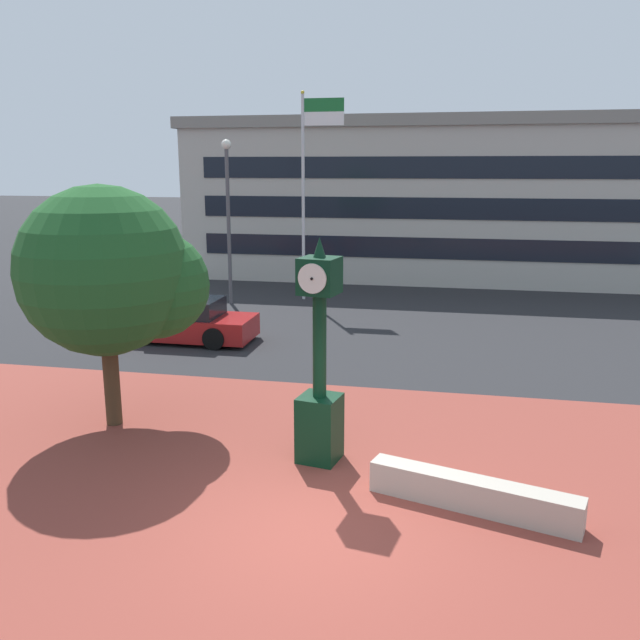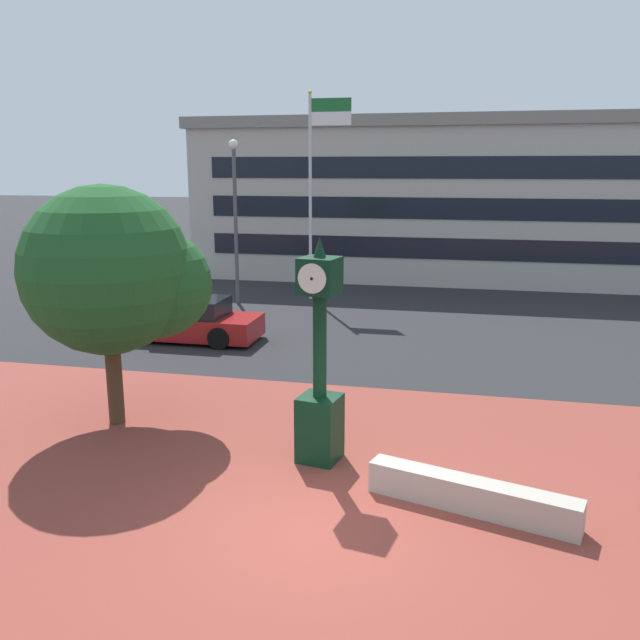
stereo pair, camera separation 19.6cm
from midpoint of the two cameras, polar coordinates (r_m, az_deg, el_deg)
ground_plane at (r=9.96m, az=-0.02°, el=-17.53°), size 200.00×200.00×0.00m
plaza_brick_paving at (r=10.98m, az=1.38°, el=-14.42°), size 44.00×10.39×0.01m
planter_wall at (r=10.58m, az=13.33°, el=-14.42°), size 3.18×1.30×0.50m
street_clock at (r=11.48m, az=0.46°, el=-4.84°), size 0.79×0.79×3.94m
plaza_tree at (r=13.48m, az=-16.52°, el=3.82°), size 3.53×3.28×4.76m
car_street_mid at (r=20.23m, az=-11.15°, el=-0.09°), size 4.53×1.82×1.28m
flagpole_primary at (r=25.63m, az=-0.20°, el=12.08°), size 1.62×0.14×7.80m
civic_building at (r=36.61m, az=11.84°, el=10.46°), size 24.05×16.28×7.22m
street_lamp_post at (r=25.05m, az=-7.06°, el=9.85°), size 0.36×0.36×6.03m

